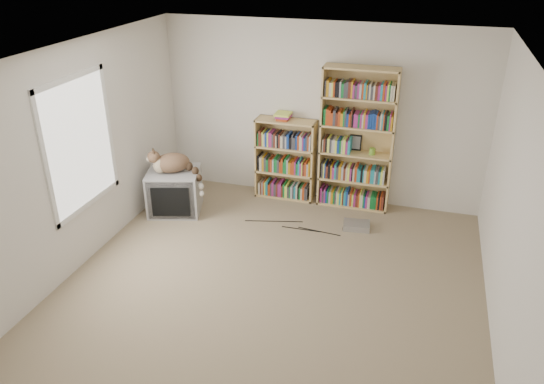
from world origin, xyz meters
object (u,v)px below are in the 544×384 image
(bookcase_short, at_px, (286,162))
(dvd_player, at_px, (357,225))
(crt_tv, at_px, (175,191))
(bookcase_tall, at_px, (357,143))
(cat, at_px, (176,166))

(bookcase_short, height_order, dvd_player, bookcase_short)
(crt_tv, relative_size, dvd_player, 2.43)
(crt_tv, bearing_deg, bookcase_tall, 4.51)
(crt_tv, relative_size, bookcase_short, 0.71)
(cat, distance_m, dvd_player, 2.53)
(bookcase_tall, xyz_separation_m, bookcase_short, (-1.00, -0.00, -0.40))
(cat, height_order, bookcase_tall, bookcase_tall)
(bookcase_tall, bearing_deg, bookcase_short, -179.97)
(crt_tv, relative_size, bookcase_tall, 0.42)
(crt_tv, height_order, bookcase_tall, bookcase_tall)
(bookcase_short, bearing_deg, bookcase_tall, 0.03)
(cat, distance_m, bookcase_tall, 2.46)
(crt_tv, xyz_separation_m, bookcase_tall, (2.34, 0.89, 0.63))
(dvd_player, bearing_deg, crt_tv, 178.08)
(cat, relative_size, bookcase_short, 0.69)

